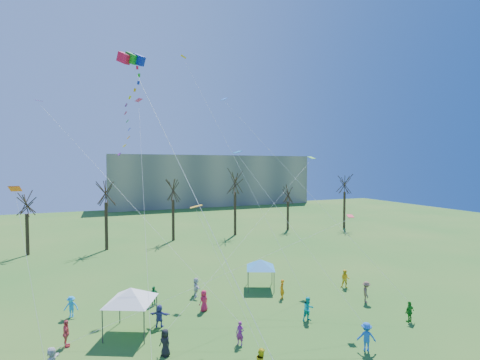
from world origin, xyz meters
name	(u,v)px	position (x,y,z in m)	size (l,w,h in m)	color
distant_building	(211,180)	(22.00, 82.00, 7.50)	(60.00, 14.00, 15.00)	gray
bare_tree_row	(199,194)	(5.53, 36.00, 7.34)	(69.18, 8.76, 11.58)	black
big_box_kite	(134,112)	(-6.71, 6.58, 15.51)	(3.62, 6.92, 21.19)	red
canopy_tent_white	(131,295)	(-6.94, 8.22, 2.79)	(3.99, 3.99, 3.30)	#3F3F44
canopy_tent_blue	(261,264)	(5.48, 12.71, 2.39)	(3.47, 3.47, 2.82)	#3F3F44
festival_crowd	(226,317)	(-0.44, 6.27, 0.88)	(25.86, 14.42, 1.86)	red
small_kites_aloft	(206,154)	(-0.42, 11.44, 12.98)	(27.54, 19.52, 33.48)	#FF4A0D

